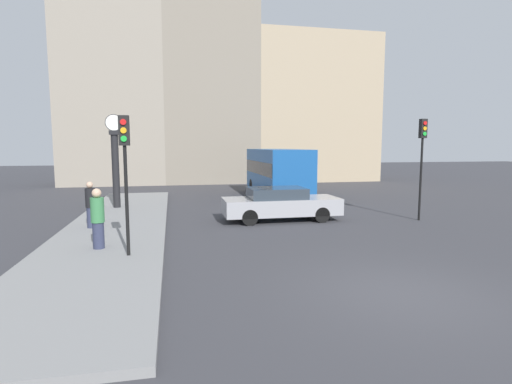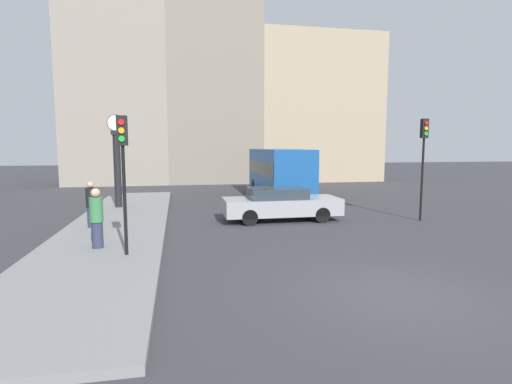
{
  "view_description": "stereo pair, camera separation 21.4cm",
  "coord_description": "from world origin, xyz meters",
  "px_view_note": "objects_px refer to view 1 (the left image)",
  "views": [
    {
      "loc": [
        -4.58,
        -7.08,
        3.02
      ],
      "look_at": [
        -1.49,
        7.55,
        1.29
      ],
      "focal_mm": 28.0,
      "sensor_mm": 36.0,
      "label": 1
    },
    {
      "loc": [
        -4.37,
        -7.12,
        3.02
      ],
      "look_at": [
        -1.49,
        7.55,
        1.29
      ],
      "focal_mm": 28.0,
      "sensor_mm": 36.0,
      "label": 2
    }
  ],
  "objects_px": {
    "bus_distant": "(277,170)",
    "traffic_light_near": "(125,156)",
    "pedestrian_black_jacket": "(91,205)",
    "traffic_light_far": "(422,149)",
    "pedestrian_green_hoodie": "(98,219)",
    "street_clock": "(115,163)",
    "sedan_car": "(280,204)"
  },
  "relations": [
    {
      "from": "traffic_light_far",
      "to": "bus_distant",
      "type": "bearing_deg",
      "value": 113.3
    },
    {
      "from": "pedestrian_black_jacket",
      "to": "traffic_light_near",
      "type": "bearing_deg",
      "value": -67.51
    },
    {
      "from": "traffic_light_far",
      "to": "pedestrian_green_hoodie",
      "type": "height_order",
      "value": "traffic_light_far"
    },
    {
      "from": "pedestrian_black_jacket",
      "to": "pedestrian_green_hoodie",
      "type": "height_order",
      "value": "pedestrian_green_hoodie"
    },
    {
      "from": "traffic_light_near",
      "to": "pedestrian_green_hoodie",
      "type": "height_order",
      "value": "traffic_light_near"
    },
    {
      "from": "street_clock",
      "to": "sedan_car",
      "type": "bearing_deg",
      "value": -30.05
    },
    {
      "from": "sedan_car",
      "to": "street_clock",
      "type": "xyz_separation_m",
      "value": [
        -6.83,
        3.95,
        1.55
      ]
    },
    {
      "from": "traffic_light_far",
      "to": "pedestrian_black_jacket",
      "type": "xyz_separation_m",
      "value": [
        -12.66,
        0.37,
        -1.94
      ]
    },
    {
      "from": "traffic_light_far",
      "to": "street_clock",
      "type": "distance_m",
      "value": 13.42
    },
    {
      "from": "traffic_light_near",
      "to": "pedestrian_black_jacket",
      "type": "distance_m",
      "value": 4.67
    },
    {
      "from": "traffic_light_far",
      "to": "pedestrian_black_jacket",
      "type": "bearing_deg",
      "value": 178.34
    },
    {
      "from": "street_clock",
      "to": "pedestrian_green_hoodie",
      "type": "xyz_separation_m",
      "value": [
        0.5,
        -7.81,
        -1.24
      ]
    },
    {
      "from": "street_clock",
      "to": "pedestrian_green_hoodie",
      "type": "distance_m",
      "value": 7.93
    },
    {
      "from": "bus_distant",
      "to": "street_clock",
      "type": "height_order",
      "value": "street_clock"
    },
    {
      "from": "sedan_car",
      "to": "street_clock",
      "type": "relative_size",
      "value": 1.09
    },
    {
      "from": "pedestrian_black_jacket",
      "to": "pedestrian_green_hoodie",
      "type": "bearing_deg",
      "value": -76.09
    },
    {
      "from": "bus_distant",
      "to": "traffic_light_far",
      "type": "distance_m",
      "value": 9.44
    },
    {
      "from": "street_clock",
      "to": "pedestrian_black_jacket",
      "type": "distance_m",
      "value": 4.91
    },
    {
      "from": "sedan_car",
      "to": "street_clock",
      "type": "bearing_deg",
      "value": 149.95
    },
    {
      "from": "traffic_light_far",
      "to": "street_clock",
      "type": "bearing_deg",
      "value": 157.62
    },
    {
      "from": "bus_distant",
      "to": "pedestrian_black_jacket",
      "type": "height_order",
      "value": "bus_distant"
    },
    {
      "from": "bus_distant",
      "to": "traffic_light_near",
      "type": "relative_size",
      "value": 1.94
    },
    {
      "from": "pedestrian_black_jacket",
      "to": "traffic_light_far",
      "type": "bearing_deg",
      "value": -1.66
    },
    {
      "from": "bus_distant",
      "to": "pedestrian_green_hoodie",
      "type": "height_order",
      "value": "bus_distant"
    },
    {
      "from": "traffic_light_near",
      "to": "street_clock",
      "type": "bearing_deg",
      "value": 99.04
    },
    {
      "from": "street_clock",
      "to": "pedestrian_green_hoodie",
      "type": "height_order",
      "value": "street_clock"
    },
    {
      "from": "traffic_light_near",
      "to": "traffic_light_far",
      "type": "distance_m",
      "value": 11.59
    },
    {
      "from": "pedestrian_black_jacket",
      "to": "pedestrian_green_hoodie",
      "type": "distance_m",
      "value": 3.17
    },
    {
      "from": "sedan_car",
      "to": "traffic_light_near",
      "type": "relative_size",
      "value": 1.29
    },
    {
      "from": "bus_distant",
      "to": "pedestrian_black_jacket",
      "type": "distance_m",
      "value": 12.18
    },
    {
      "from": "bus_distant",
      "to": "pedestrian_green_hoodie",
      "type": "bearing_deg",
      "value": -125.98
    },
    {
      "from": "street_clock",
      "to": "pedestrian_black_jacket",
      "type": "xyz_separation_m",
      "value": [
        -0.26,
        -4.74,
        -1.27
      ]
    }
  ]
}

